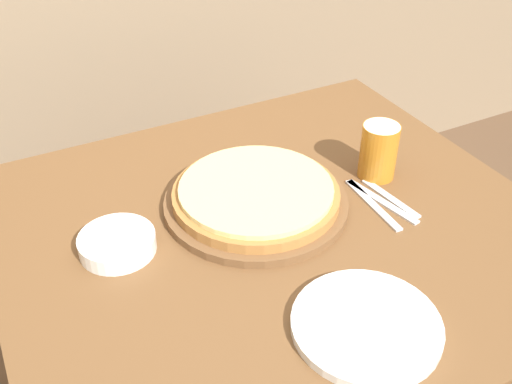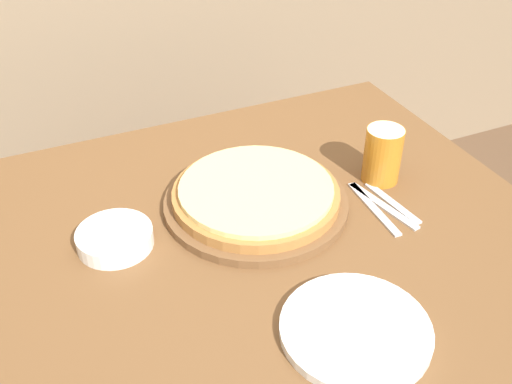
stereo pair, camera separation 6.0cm
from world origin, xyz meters
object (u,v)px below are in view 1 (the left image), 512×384
pizza_on_board (256,197)px  side_bowl (117,243)px  dinner_plate (364,326)px  fork (373,204)px  dinner_knife (382,201)px  beer_glass (379,149)px  spoon (390,198)px

pizza_on_board → side_bowl: 0.32m
pizza_on_board → dinner_plate: 0.41m
dinner_plate → fork: 0.37m
pizza_on_board → dinner_knife: 0.29m
pizza_on_board → beer_glass: beer_glass is taller
side_bowl → dinner_knife: 0.59m
fork → spoon: size_ratio=1.17×
beer_glass → side_bowl: 0.64m
side_bowl → beer_glass: bearing=-1.7°
spoon → dinner_plate: bearing=-134.2°
pizza_on_board → dinner_knife: pizza_on_board is taller
pizza_on_board → beer_glass: size_ratio=3.05×
beer_glass → dinner_plate: bearing=-128.9°
beer_glass → dinner_knife: bearing=-119.4°
dinner_knife → dinner_plate: bearing=-131.6°
pizza_on_board → beer_glass: (0.32, -0.02, 0.05)m
pizza_on_board → spoon: pizza_on_board is taller
beer_glass → dinner_knife: (-0.05, -0.10, -0.07)m
pizza_on_board → spoon: size_ratio=2.35×
pizza_on_board → dinner_plate: (0.00, -0.41, -0.02)m
dinner_plate → fork: size_ratio=1.30×
beer_glass → fork: 0.14m
beer_glass → spoon: size_ratio=0.77×
fork → spoon: 0.05m
side_bowl → dinner_knife: (0.58, -0.12, -0.02)m
dinner_plate → spoon: (0.28, 0.29, -0.01)m
dinner_plate → spoon: bearing=45.8°
side_bowl → spoon: bearing=-10.8°
side_bowl → fork: bearing=-11.7°
pizza_on_board → fork: size_ratio=2.00×
spoon → fork: bearing=180.0°
dinner_plate → side_bowl: (-0.32, 0.41, 0.01)m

